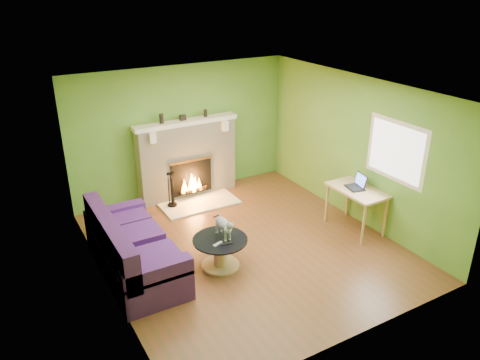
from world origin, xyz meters
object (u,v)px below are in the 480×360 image
object	(u,v)px
cat	(223,226)
desk	(357,194)
sofa	(131,251)
coffee_table	(220,251)

from	to	relation	value
cat	desk	bearing A→B (deg)	-3.64
sofa	desk	world-z (taller)	sofa
coffee_table	desk	xyz separation A→B (m)	(2.59, -0.14, 0.40)
sofa	desk	distance (m)	3.87
sofa	cat	xyz separation A→B (m)	(1.30, -0.46, 0.28)
coffee_table	cat	size ratio (longest dim) A/B	1.46
coffee_table	desk	size ratio (longest dim) A/B	0.81
coffee_table	desk	bearing A→B (deg)	-3.05
desk	cat	size ratio (longest dim) A/B	1.81
coffee_table	cat	distance (m)	0.39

